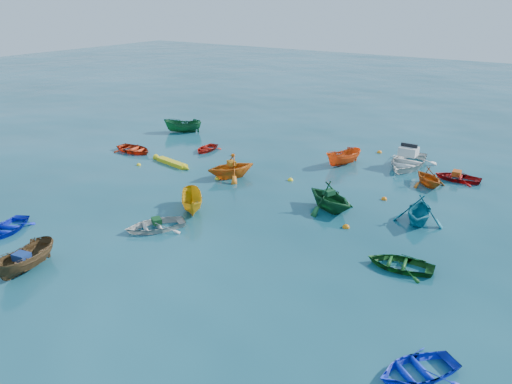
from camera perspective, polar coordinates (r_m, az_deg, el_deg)
The scene contains 32 objects.
ground at distance 25.84m, azimuth -6.18°, elevation -4.25°, with size 160.00×160.00×0.00m, color #093843.
dinghy_blue_sw at distance 28.50m, azimuth -26.43°, elevation -3.98°, with size 1.96×2.74×0.57m, color #1125D7.
dinghy_white_near at distance 26.22m, azimuth -11.44°, elevation -4.18°, with size 2.19×3.06×0.63m, color beige.
sampan_brown_mid at distance 24.21m, azimuth -24.66°, elevation -8.19°, with size 1.19×3.16×1.22m, color #53391E.
dinghy_blue_se at distance 17.67m, azimuth 17.88°, elevation -19.17°, with size 1.98×2.77×0.57m, color #112BD7.
dinghy_orange_w at distance 32.90m, azimuth -2.86°, elevation 1.69°, with size 2.76×3.20×1.68m, color orange.
sampan_yellow_mid at distance 28.11m, azimuth -7.23°, elevation -2.08°, with size 1.15×3.06×1.18m, color #CC9612.
dinghy_green_e at distance 23.18m, azimuth 16.10°, elevation -8.30°, with size 2.07×2.89×0.60m, color #114B17.
dinghy_cyan_se at distance 27.84m, azimuth 18.02°, elevation -3.28°, with size 2.59×3.00×1.58m, color teal.
dinghy_red_nw at distance 39.31m, azimuth -13.72°, elevation 4.46°, with size 2.28×3.18×0.66m, color red.
sampan_orange_n at distance 35.86m, azimuth 9.92°, elevation 3.10°, with size 1.18×3.12×1.21m, color #E85615.
dinghy_green_n at distance 28.28m, azimuth 8.37°, elevation -1.99°, with size 2.82×3.27×1.72m, color #124F24.
dinghy_red_ne at distance 34.91m, azimuth 22.01°, elevation 1.27°, with size 2.04×2.85×0.59m, color #9F0D0D.
dinghy_red_far at distance 38.75m, azimuth -5.70°, elevation 4.73°, with size 1.77×2.47×0.51m, color red.
dinghy_orange_far at distance 33.28m, azimuth 19.02°, elevation 0.72°, with size 2.14×2.48×1.31m, color #BF5612.
sampan_green_far at distance 44.28m, azimuth -8.33°, elevation 6.78°, with size 1.22×3.25×1.26m, color #135429.
kayak_yellow at distance 35.87m, azimuth -9.57°, elevation 3.13°, with size 0.53×3.62×0.36m, color yellow, non-canonical shape.
motorboat_white at distance 36.50m, azimuth 16.85°, elevation 2.81°, with size 3.33×4.66×1.57m, color silver.
tarp_green_a at distance 26.04m, azimuth -11.30°, elevation -3.24°, with size 0.58×0.44×0.28m, color #0F3F1B.
tarp_blue_a at distance 23.77m, azimuth -25.21°, elevation -6.72°, with size 0.67×0.50×0.32m, color navy.
tarp_orange_a at distance 32.60m, azimuth -2.82°, elevation 3.33°, with size 0.59×0.45×0.29m, color #C06D13.
tarp_green_b at distance 27.96m, azimuth 8.35°, elevation -0.04°, with size 0.58×0.44×0.28m, color #124825.
tarp_orange_b at distance 34.78m, azimuth 21.96°, elevation 2.01°, with size 0.67×0.51×0.33m, color #BF4813.
buoy_ye_a at distance 25.99m, azimuth -24.16°, elevation -6.02°, with size 0.35×0.35×0.35m, color yellow.
buoy_or_b at distance 26.28m, azimuth 10.25°, elevation -4.02°, with size 0.38×0.38×0.38m, color orange.
buoy_ye_b at distance 36.16m, azimuth -13.26°, elevation 3.00°, with size 0.31×0.31×0.31m, color yellow.
buoy_or_c at distance 37.39m, azimuth -2.67°, elevation 4.18°, with size 0.32×0.32×0.32m, color #D25A0B.
buoy_ye_c at distance 32.38m, azimuth 3.95°, elevation 1.33°, with size 0.36×0.36×0.36m, color yellow.
buoy_or_d at distance 30.25m, azimuth 14.42°, elevation -0.85°, with size 0.34×0.34×0.34m, color orange.
buoy_ye_d at distance 32.66m, azimuth -4.42°, elevation 1.49°, with size 0.36×0.36×0.36m, color yellow.
buoy_or_e at distance 39.16m, azimuth 13.92°, elevation 4.37°, with size 0.37×0.37×0.37m, color orange.
buoy_ye_e at distance 34.42m, azimuth 18.90°, elevation 1.42°, with size 0.31×0.31×0.31m, color yellow.
Camera 1 is at (15.12, -17.66, 11.28)m, focal length 35.00 mm.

